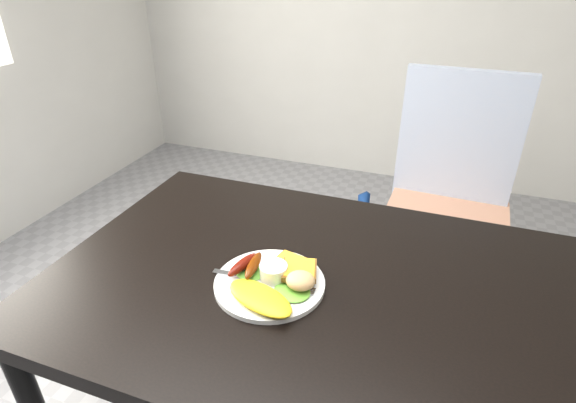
{
  "coord_description": "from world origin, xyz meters",
  "views": [
    {
      "loc": [
        0.23,
        -0.78,
        1.4
      ],
      "look_at": [
        -0.08,
        0.06,
        0.9
      ],
      "focal_mm": 28.0,
      "sensor_mm": 36.0,
      "label": 1
    }
  ],
  "objects": [
    {
      "name": "ramekin",
      "position": [
        -0.08,
        -0.04,
        0.78
      ],
      "size": [
        0.08,
        0.08,
        0.04
      ],
      "primitive_type": "cylinder",
      "rotation": [
        0.0,
        0.0,
        0.42
      ],
      "color": "white",
      "rests_on": "plate"
    },
    {
      "name": "potato_salad",
      "position": [
        -0.01,
        -0.06,
        0.79
      ],
      "size": [
        0.07,
        0.06,
        0.03
      ],
      "primitive_type": "ellipsoid",
      "rotation": [
        0.0,
        0.0,
        0.03
      ],
      "color": "beige",
      "rests_on": "lettuce_right"
    },
    {
      "name": "toast_a",
      "position": [
        -0.05,
        0.0,
        0.77
      ],
      "size": [
        0.1,
        0.1,
        0.01
      ],
      "primitive_type": "cube",
      "rotation": [
        0.0,
        0.0,
        -0.23
      ],
      "color": "brown",
      "rests_on": "plate"
    },
    {
      "name": "lettuce_left",
      "position": [
        -0.13,
        -0.04,
        0.77
      ],
      "size": [
        0.08,
        0.08,
        0.01
      ],
      "primitive_type": "ellipsoid",
      "rotation": [
        0.0,
        0.0,
        -0.17
      ],
      "color": "#4C9A32",
      "rests_on": "plate"
    },
    {
      "name": "sausage_b",
      "position": [
        -0.13,
        -0.04,
        0.78
      ],
      "size": [
        0.03,
        0.1,
        0.02
      ],
      "primitive_type": "ellipsoid",
      "rotation": [
        0.0,
        0.0,
        0.1
      ],
      "color": "#5B2003",
      "rests_on": "lettuce_left"
    },
    {
      "name": "person",
      "position": [
        0.01,
        0.71,
        0.7
      ],
      "size": [
        0.51,
        0.35,
        1.4
      ],
      "primitive_type": "imported",
      "rotation": [
        0.0,
        0.0,
        3.16
      ],
      "color": "navy",
      "rests_on": "ground"
    },
    {
      "name": "lettuce_right",
      "position": [
        -0.02,
        -0.08,
        0.77
      ],
      "size": [
        0.09,
        0.08,
        0.01
      ],
      "primitive_type": "ellipsoid",
      "rotation": [
        0.0,
        0.0,
        -0.13
      ],
      "color": "green",
      "rests_on": "plate"
    },
    {
      "name": "omelette",
      "position": [
        -0.08,
        -0.12,
        0.77
      ],
      "size": [
        0.18,
        0.13,
        0.02
      ],
      "primitive_type": "ellipsoid",
      "rotation": [
        0.0,
        0.0,
        -0.37
      ],
      "color": "yellow",
      "rests_on": "plate"
    },
    {
      "name": "dining_chair",
      "position": [
        0.29,
        0.87,
        0.45
      ],
      "size": [
        0.5,
        0.5,
        0.06
      ],
      "primitive_type": "cube",
      "rotation": [
        0.0,
        0.0,
        -0.04
      ],
      "color": "tan",
      "rests_on": "ground"
    },
    {
      "name": "dining_table",
      "position": [
        0.0,
        0.0,
        0.73
      ],
      "size": [
        1.2,
        0.8,
        0.04
      ],
      "primitive_type": "cube",
      "color": "black",
      "rests_on": "ground"
    },
    {
      "name": "toast_b",
      "position": [
        -0.02,
        -0.02,
        0.78
      ],
      "size": [
        0.09,
        0.09,
        0.01
      ],
      "primitive_type": "cube",
      "rotation": [
        0.0,
        0.0,
        0.28
      ],
      "color": "brown",
      "rests_on": "toast_a"
    },
    {
      "name": "plate",
      "position": [
        -0.08,
        -0.06,
        0.76
      ],
      "size": [
        0.25,
        0.25,
        0.01
      ],
      "primitive_type": "cylinder",
      "color": "white",
      "rests_on": "dining_table"
    },
    {
      "name": "fork",
      "position": [
        -0.13,
        -0.06,
        0.76
      ],
      "size": [
        0.18,
        0.03,
        0.0
      ],
      "primitive_type": "cube",
      "rotation": [
        0.0,
        0.0,
        0.09
      ],
      "color": "#ADAFB7",
      "rests_on": "plate"
    },
    {
      "name": "sausage_a",
      "position": [
        -0.15,
        -0.05,
        0.78
      ],
      "size": [
        0.05,
        0.1,
        0.02
      ],
      "primitive_type": "ellipsoid",
      "rotation": [
        0.0,
        0.0,
        -0.25
      ],
      "color": "maroon",
      "rests_on": "lettuce_left"
    }
  ]
}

